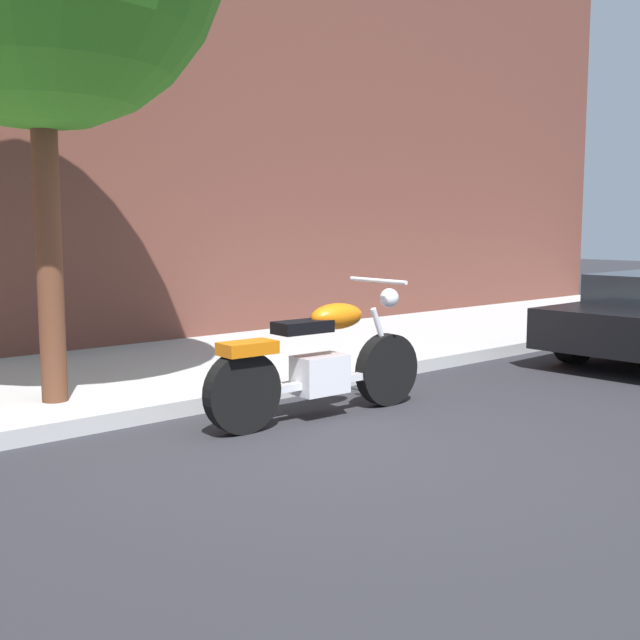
% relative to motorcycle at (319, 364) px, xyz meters
% --- Properties ---
extents(ground_plane, '(60.00, 60.00, 0.00)m').
position_rel_motorcycle_xyz_m(ground_plane, '(-0.59, -0.60, -0.46)').
color(ground_plane, '#28282D').
extents(sidewalk, '(22.51, 3.15, 0.14)m').
position_rel_motorcycle_xyz_m(sidewalk, '(-0.59, 2.34, -0.39)').
color(sidewalk, '#AFAFAF').
rests_on(sidewalk, ground).
extents(building_facade, '(22.51, 0.50, 7.29)m').
position_rel_motorcycle_xyz_m(building_facade, '(-0.59, 4.17, 3.18)').
color(building_facade, brown).
rests_on(building_facade, ground).
extents(motorcycle, '(2.18, 0.70, 1.14)m').
position_rel_motorcycle_xyz_m(motorcycle, '(0.00, 0.00, 0.00)').
color(motorcycle, black).
rests_on(motorcycle, ground).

